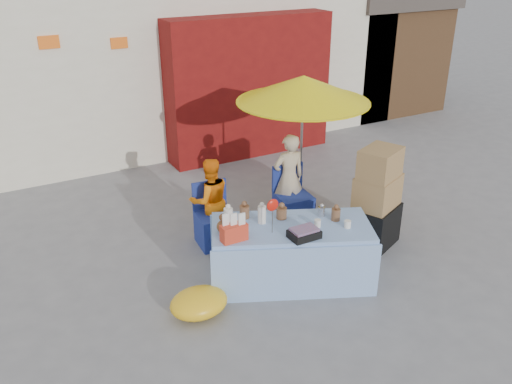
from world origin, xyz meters
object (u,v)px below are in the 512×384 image
vendor_beige (289,178)px  vendor_orange (210,200)px  market_table (290,252)px  chair_right (293,207)px  umbrella (303,89)px  box_stack (376,201)px  chair_left (215,226)px

vendor_beige → vendor_orange: bearing=5.5°
market_table → chair_right: market_table is taller
vendor_orange → umbrella: umbrella is taller
vendor_beige → box_stack: size_ratio=0.95×
chair_right → box_stack: (0.63, -1.05, 0.39)m
umbrella → box_stack: (0.33, -1.33, -1.25)m
vendor_beige → chair_right: bearing=96.2°
chair_left → vendor_orange: 0.37m
chair_left → chair_right: same height
market_table → chair_right: bearing=80.7°
umbrella → box_stack: bearing=-76.0°
vendor_beige → umbrella: size_ratio=0.63×
chair_left → vendor_orange: bearing=96.2°
market_table → vendor_orange: size_ratio=1.78×
vendor_orange → umbrella: size_ratio=0.57×
market_table → chair_right: (0.83, 1.23, -0.12)m
chair_left → vendor_orange: (-0.00, 0.13, 0.34)m
chair_right → vendor_orange: (-1.25, 0.13, 0.34)m
market_table → umbrella: bearing=77.9°
vendor_orange → vendor_beige: vendor_beige is taller
chair_left → vendor_orange: size_ratio=0.71×
box_stack → chair_left: bearing=150.8°
chair_right → vendor_orange: 1.30m
chair_left → box_stack: size_ratio=0.61×
market_table → umbrella: (1.12, 1.52, 1.51)m
chair_left → umbrella: size_ratio=0.41×
chair_right → vendor_beige: vendor_beige is taller
umbrella → chair_right: bearing=-136.4°
chair_right → box_stack: bearing=-53.5°
chair_right → vendor_beige: 0.43m
chair_right → umbrella: size_ratio=0.41×
vendor_beige → umbrella: 1.27m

